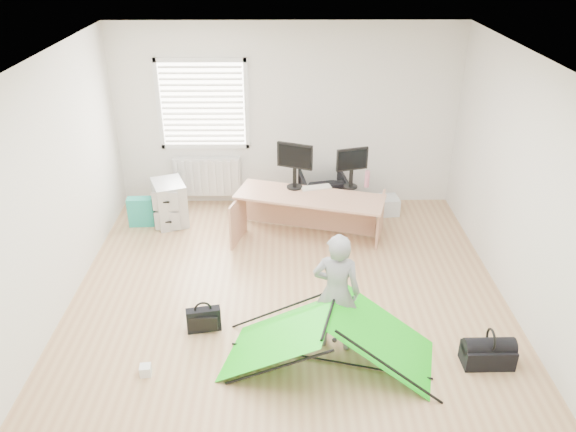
{
  "coord_description": "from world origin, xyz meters",
  "views": [
    {
      "loc": [
        -0.05,
        -5.15,
        3.85
      ],
      "look_at": [
        0.0,
        0.4,
        0.95
      ],
      "focal_mm": 35.0,
      "sensor_mm": 36.0,
      "label": 1
    }
  ],
  "objects_px": {
    "person": "(336,292)",
    "laptop_bag": "(204,320)",
    "monitor_right": "(351,173)",
    "kite": "(330,337)",
    "thermos": "(367,179)",
    "storage_crate": "(382,205)",
    "office_chair": "(323,193)",
    "desk": "(309,218)",
    "filing_cabinet": "(170,203)",
    "duffel_bag": "(488,355)",
    "monitor_left": "(295,172)"
  },
  "relations": [
    {
      "from": "monitor_left",
      "to": "kite",
      "type": "relative_size",
      "value": 0.24
    },
    {
      "from": "filing_cabinet",
      "to": "office_chair",
      "type": "xyz_separation_m",
      "value": [
        2.2,
        0.33,
        -0.02
      ]
    },
    {
      "from": "thermos",
      "to": "duffel_bag",
      "type": "height_order",
      "value": "thermos"
    },
    {
      "from": "thermos",
      "to": "storage_crate",
      "type": "relative_size",
      "value": 0.51
    },
    {
      "from": "monitor_right",
      "to": "kite",
      "type": "height_order",
      "value": "monitor_right"
    },
    {
      "from": "monitor_right",
      "to": "kite",
      "type": "bearing_deg",
      "value": -116.05
    },
    {
      "from": "filing_cabinet",
      "to": "kite",
      "type": "height_order",
      "value": "filing_cabinet"
    },
    {
      "from": "desk",
      "to": "filing_cabinet",
      "type": "distance_m",
      "value": 2.03
    },
    {
      "from": "thermos",
      "to": "kite",
      "type": "relative_size",
      "value": 0.12
    },
    {
      "from": "thermos",
      "to": "person",
      "type": "relative_size",
      "value": 0.18
    },
    {
      "from": "monitor_left",
      "to": "storage_crate",
      "type": "bearing_deg",
      "value": 43.67
    },
    {
      "from": "person",
      "to": "thermos",
      "type": "bearing_deg",
      "value": -92.57
    },
    {
      "from": "desk",
      "to": "office_chair",
      "type": "distance_m",
      "value": 0.88
    },
    {
      "from": "thermos",
      "to": "storage_crate",
      "type": "xyz_separation_m",
      "value": [
        0.34,
        0.51,
        -0.65
      ]
    },
    {
      "from": "monitor_left",
      "to": "kite",
      "type": "distance_m",
      "value": 2.76
    },
    {
      "from": "monitor_left",
      "to": "laptop_bag",
      "type": "relative_size",
      "value": 1.37
    },
    {
      "from": "desk",
      "to": "duffel_bag",
      "type": "bearing_deg",
      "value": -40.3
    },
    {
      "from": "person",
      "to": "laptop_bag",
      "type": "relative_size",
      "value": 3.61
    },
    {
      "from": "office_chair",
      "to": "person",
      "type": "height_order",
      "value": "person"
    },
    {
      "from": "kite",
      "to": "laptop_bag",
      "type": "xyz_separation_m",
      "value": [
        -1.29,
        0.51,
        -0.18
      ]
    },
    {
      "from": "monitor_right",
      "to": "desk",
      "type": "bearing_deg",
      "value": -171.15
    },
    {
      "from": "duffel_bag",
      "to": "monitor_right",
      "type": "bearing_deg",
      "value": 110.8
    },
    {
      "from": "person",
      "to": "laptop_bag",
      "type": "bearing_deg",
      "value": 1.51
    },
    {
      "from": "filing_cabinet",
      "to": "storage_crate",
      "type": "bearing_deg",
      "value": -16.12
    },
    {
      "from": "monitor_left",
      "to": "laptop_bag",
      "type": "distance_m",
      "value": 2.52
    },
    {
      "from": "person",
      "to": "kite",
      "type": "distance_m",
      "value": 0.43
    },
    {
      "from": "office_chair",
      "to": "thermos",
      "type": "bearing_deg",
      "value": 126.99
    },
    {
      "from": "monitor_right",
      "to": "office_chair",
      "type": "relative_size",
      "value": 0.66
    },
    {
      "from": "kite",
      "to": "office_chair",
      "type": "bearing_deg",
      "value": 102.48
    },
    {
      "from": "monitor_left",
      "to": "duffel_bag",
      "type": "bearing_deg",
      "value": -34.05
    },
    {
      "from": "filing_cabinet",
      "to": "kite",
      "type": "bearing_deg",
      "value": -76.12
    },
    {
      "from": "person",
      "to": "duffel_bag",
      "type": "distance_m",
      "value": 1.6
    },
    {
      "from": "filing_cabinet",
      "to": "person",
      "type": "relative_size",
      "value": 0.49
    },
    {
      "from": "kite",
      "to": "laptop_bag",
      "type": "bearing_deg",
      "value": 173.58
    },
    {
      "from": "office_chair",
      "to": "laptop_bag",
      "type": "distance_m",
      "value": 3.12
    },
    {
      "from": "monitor_right",
      "to": "kite",
      "type": "xyz_separation_m",
      "value": [
        -0.47,
        -2.69,
        -0.56
      ]
    },
    {
      "from": "monitor_left",
      "to": "storage_crate",
      "type": "distance_m",
      "value": 1.62
    },
    {
      "from": "laptop_bag",
      "to": "desk",
      "type": "bearing_deg",
      "value": 47.06
    },
    {
      "from": "desk",
      "to": "thermos",
      "type": "distance_m",
      "value": 0.95
    },
    {
      "from": "laptop_bag",
      "to": "duffel_bag",
      "type": "bearing_deg",
      "value": -21.91
    },
    {
      "from": "filing_cabinet",
      "to": "person",
      "type": "bearing_deg",
      "value": -72.6
    },
    {
      "from": "monitor_right",
      "to": "storage_crate",
      "type": "height_order",
      "value": "monitor_right"
    },
    {
      "from": "monitor_right",
      "to": "office_chair",
      "type": "distance_m",
      "value": 0.88
    },
    {
      "from": "desk",
      "to": "filing_cabinet",
      "type": "xyz_separation_m",
      "value": [
        -1.97,
        0.51,
        -0.02
      ]
    },
    {
      "from": "office_chair",
      "to": "duffel_bag",
      "type": "height_order",
      "value": "office_chair"
    },
    {
      "from": "duffel_bag",
      "to": "thermos",
      "type": "bearing_deg",
      "value": 106.57
    },
    {
      "from": "person",
      "to": "kite",
      "type": "bearing_deg",
      "value": 85.69
    },
    {
      "from": "person",
      "to": "kite",
      "type": "height_order",
      "value": "person"
    },
    {
      "from": "person",
      "to": "storage_crate",
      "type": "relative_size",
      "value": 2.84
    },
    {
      "from": "monitor_right",
      "to": "office_chair",
      "type": "bearing_deg",
      "value": 103.56
    }
  ]
}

